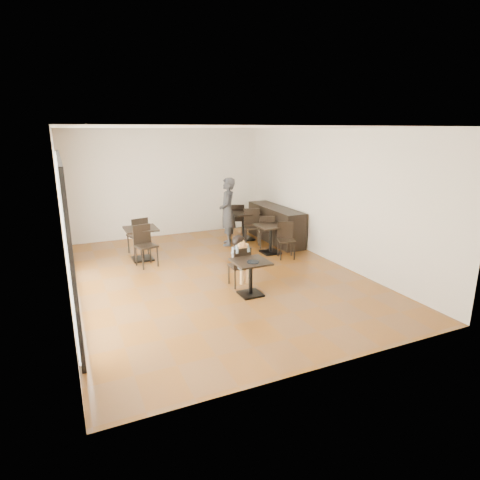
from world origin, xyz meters
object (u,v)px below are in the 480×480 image
chair_mid_a (266,231)px  chair_back_b (252,227)px  child_chair (239,266)px  chair_mid_b (286,241)px  chair_back_a (237,219)px  child (239,261)px  chair_left_b (146,246)px  cafe_table_mid (271,239)px  cafe_table_back (244,226)px  adult_patron (228,212)px  cafe_table_left (142,244)px  chair_left_a (137,236)px  child_table (250,278)px

chair_mid_a → chair_back_b: bearing=-43.3°
child_chair → chair_mid_b: chair_mid_b is taller
chair_mid_b → chair_back_a: (-0.22, 2.61, 0.04)m
child_chair → child: bearing=-0.0°
chair_back_b → chair_left_b: bearing=-147.0°
cafe_table_mid → cafe_table_back: bearing=92.6°
child → chair_mid_a: 2.96m
chair_back_b → adult_patron: bearing=179.7°
child → cafe_table_left: size_ratio=1.31×
chair_left_a → chair_mid_b: bearing=135.8°
chair_left_b → chair_back_b: (3.13, 0.69, 0.01)m
child_table → child_chair: (0.00, 0.55, 0.07)m
chair_mid_a → chair_left_a: size_ratio=0.93×
cafe_table_back → chair_back_a: chair_back_a is taller
child → chair_left_b: child is taller
child_table → chair_left_b: chair_left_b is taller
chair_mid_b → child_table: bearing=-117.9°
child_chair → child: 0.11m
child_chair → chair_back_a: chair_back_a is taller
chair_mid_b → chair_back_b: (-0.22, 1.51, 0.04)m
cafe_table_back → chair_mid_a: bearing=-77.1°
chair_mid_b → child_chair: bearing=-128.3°
chair_mid_b → chair_left_a: chair_left_a is taller
chair_left_a → chair_back_a: 3.21m
child_table → child: bearing=90.0°
child → chair_back_a: bearing=66.9°
child_chair → chair_mid_b: size_ratio=0.93×
cafe_table_left → chair_back_b: bearing=2.5°
child → cafe_table_back: size_ratio=1.30×
cafe_table_back → chair_mid_b: size_ratio=0.91×
child_chair → chair_left_a: 3.48m
chair_left_a → chair_left_b: 1.10m
child_chair → chair_back_b: chair_back_b is taller
chair_left_b → chair_back_b: bearing=-1.9°
chair_mid_a → chair_back_b: (-0.22, 0.41, 0.04)m
chair_back_b → chair_mid_a: bearing=-41.2°
child → chair_mid_b: child is taller
child → child_table: bearing=-90.0°
child → child_chair: bearing=0.0°
adult_patron → chair_back_b: bearing=89.7°
child_chair → chair_left_a: size_ratio=0.87×
chair_mid_a → cafe_table_back: bearing=-58.5°
chair_mid_b → cafe_table_mid: bearing=124.2°
child → chair_left_a: child is taller
chair_mid_a → child_table: bearing=75.7°
cafe_table_back → chair_left_b: 3.37m
chair_left_b → chair_back_b: chair_back_b is taller
child_chair → chair_mid_b: 2.21m
chair_back_b → child: bearing=-100.3°
child_table → chair_mid_a: chair_mid_a is taller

